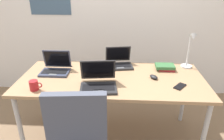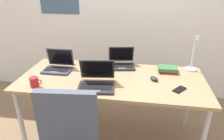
{
  "view_description": "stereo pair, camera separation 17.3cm",
  "coord_description": "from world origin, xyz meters",
  "px_view_note": "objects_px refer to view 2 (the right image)",
  "views": [
    {
      "loc": [
        0.11,
        -1.82,
        1.64
      ],
      "look_at": [
        0.0,
        0.0,
        0.82
      ],
      "focal_mm": 33.07,
      "sensor_mm": 36.0,
      "label": 1
    },
    {
      "loc": [
        0.28,
        -1.8,
        1.64
      ],
      "look_at": [
        0.0,
        0.0,
        0.82
      ],
      "focal_mm": 33.07,
      "sensor_mm": 36.0,
      "label": 2
    }
  ],
  "objects_px": {
    "laptop_near_lamp": "(58,66)",
    "coffee_mug": "(34,82)",
    "laptop_front_right": "(121,63)",
    "laptop_front_left": "(96,82)",
    "computer_mouse": "(154,79)",
    "book_stack": "(168,69)",
    "desk_lamp": "(194,53)",
    "pill_bottle": "(72,61)",
    "cell_phone": "(179,89)"
  },
  "relations": [
    {
      "from": "laptop_near_lamp",
      "to": "coffee_mug",
      "type": "xyz_separation_m",
      "value": [
        -0.07,
        -0.38,
        0.0
      ]
    },
    {
      "from": "laptop_front_right",
      "to": "laptop_front_left",
      "type": "bearing_deg",
      "value": -109.11
    },
    {
      "from": "laptop_front_right",
      "to": "computer_mouse",
      "type": "distance_m",
      "value": 0.45
    },
    {
      "from": "book_stack",
      "to": "laptop_front_right",
      "type": "bearing_deg",
      "value": 171.5
    },
    {
      "from": "book_stack",
      "to": "coffee_mug",
      "type": "xyz_separation_m",
      "value": [
        -1.22,
        -0.5,
        0.01
      ]
    },
    {
      "from": "desk_lamp",
      "to": "coffee_mug",
      "type": "relative_size",
      "value": 3.54
    },
    {
      "from": "desk_lamp",
      "to": "pill_bottle",
      "type": "xyz_separation_m",
      "value": [
        -1.3,
        -0.01,
        -0.16
      ]
    },
    {
      "from": "cell_phone",
      "to": "book_stack",
      "type": "xyz_separation_m",
      "value": [
        -0.07,
        0.38,
        0.02
      ]
    },
    {
      "from": "desk_lamp",
      "to": "book_stack",
      "type": "xyz_separation_m",
      "value": [
        -0.24,
        -0.06,
        -0.17
      ]
    },
    {
      "from": "laptop_front_right",
      "to": "computer_mouse",
      "type": "xyz_separation_m",
      "value": [
        0.35,
        -0.29,
        -0.03
      ]
    },
    {
      "from": "laptop_front_left",
      "to": "laptop_near_lamp",
      "type": "bearing_deg",
      "value": 148.67
    },
    {
      "from": "cell_phone",
      "to": "book_stack",
      "type": "height_order",
      "value": "book_stack"
    },
    {
      "from": "desk_lamp",
      "to": "cell_phone",
      "type": "bearing_deg",
      "value": -112.45
    },
    {
      "from": "cell_phone",
      "to": "desk_lamp",
      "type": "bearing_deg",
      "value": 106.76
    },
    {
      "from": "laptop_front_left",
      "to": "desk_lamp",
      "type": "bearing_deg",
      "value": 27.57
    },
    {
      "from": "laptop_front_right",
      "to": "pill_bottle",
      "type": "xyz_separation_m",
      "value": [
        -0.56,
        -0.02,
        -0.0
      ]
    },
    {
      "from": "laptop_front_right",
      "to": "laptop_front_left",
      "type": "height_order",
      "value": "laptop_front_left"
    },
    {
      "from": "cell_phone",
      "to": "pill_bottle",
      "type": "relative_size",
      "value": 1.72
    },
    {
      "from": "laptop_front_right",
      "to": "computer_mouse",
      "type": "height_order",
      "value": "laptop_front_right"
    },
    {
      "from": "laptop_near_lamp",
      "to": "laptop_front_left",
      "type": "distance_m",
      "value": 0.56
    },
    {
      "from": "laptop_front_left",
      "to": "book_stack",
      "type": "bearing_deg",
      "value": 32.18
    },
    {
      "from": "pill_bottle",
      "to": "book_stack",
      "type": "distance_m",
      "value": 1.06
    },
    {
      "from": "cell_phone",
      "to": "coffee_mug",
      "type": "relative_size",
      "value": 1.2
    },
    {
      "from": "desk_lamp",
      "to": "book_stack",
      "type": "distance_m",
      "value": 0.3
    },
    {
      "from": "computer_mouse",
      "to": "pill_bottle",
      "type": "xyz_separation_m",
      "value": [
        -0.91,
        0.27,
        0.02
      ]
    },
    {
      "from": "laptop_front_right",
      "to": "book_stack",
      "type": "bearing_deg",
      "value": -8.5
    },
    {
      "from": "laptop_front_left",
      "to": "cell_phone",
      "type": "distance_m",
      "value": 0.74
    },
    {
      "from": "laptop_near_lamp",
      "to": "pill_bottle",
      "type": "xyz_separation_m",
      "value": [
        0.09,
        0.18,
        -0.0
      ]
    },
    {
      "from": "laptop_front_left",
      "to": "cell_phone",
      "type": "relative_size",
      "value": 2.59
    },
    {
      "from": "laptop_front_left",
      "to": "computer_mouse",
      "type": "distance_m",
      "value": 0.56
    },
    {
      "from": "coffee_mug",
      "to": "desk_lamp",
      "type": "bearing_deg",
      "value": 20.99
    },
    {
      "from": "desk_lamp",
      "to": "coffee_mug",
      "type": "bearing_deg",
      "value": -159.01
    },
    {
      "from": "laptop_near_lamp",
      "to": "cell_phone",
      "type": "height_order",
      "value": "laptop_near_lamp"
    },
    {
      "from": "desk_lamp",
      "to": "laptop_front_left",
      "type": "height_order",
      "value": "desk_lamp"
    },
    {
      "from": "laptop_front_right",
      "to": "laptop_front_left",
      "type": "relative_size",
      "value": 0.91
    },
    {
      "from": "pill_bottle",
      "to": "cell_phone",
      "type": "bearing_deg",
      "value": -20.77
    },
    {
      "from": "computer_mouse",
      "to": "pill_bottle",
      "type": "distance_m",
      "value": 0.94
    },
    {
      "from": "laptop_near_lamp",
      "to": "laptop_front_left",
      "type": "relative_size",
      "value": 0.82
    },
    {
      "from": "computer_mouse",
      "to": "cell_phone",
      "type": "height_order",
      "value": "computer_mouse"
    },
    {
      "from": "laptop_front_right",
      "to": "coffee_mug",
      "type": "height_order",
      "value": "laptop_front_right"
    },
    {
      "from": "cell_phone",
      "to": "pill_bottle",
      "type": "xyz_separation_m",
      "value": [
        -1.12,
        0.43,
        0.04
      ]
    },
    {
      "from": "desk_lamp",
      "to": "pill_bottle",
      "type": "height_order",
      "value": "desk_lamp"
    },
    {
      "from": "laptop_front_left",
      "to": "pill_bottle",
      "type": "xyz_separation_m",
      "value": [
        -0.39,
        0.47,
        -0.01
      ]
    },
    {
      "from": "laptop_front_right",
      "to": "pill_bottle",
      "type": "bearing_deg",
      "value": -177.52
    },
    {
      "from": "laptop_near_lamp",
      "to": "laptop_front_right",
      "type": "height_order",
      "value": "laptop_near_lamp"
    },
    {
      "from": "book_stack",
      "to": "pill_bottle",
      "type": "bearing_deg",
      "value": 177.29
    },
    {
      "from": "desk_lamp",
      "to": "laptop_near_lamp",
      "type": "relative_size",
      "value": 1.39
    },
    {
      "from": "computer_mouse",
      "to": "coffee_mug",
      "type": "xyz_separation_m",
      "value": [
        -1.07,
        -0.29,
        0.03
      ]
    },
    {
      "from": "computer_mouse",
      "to": "desk_lamp",
      "type": "bearing_deg",
      "value": 0.34
    },
    {
      "from": "laptop_front_left",
      "to": "book_stack",
      "type": "relative_size",
      "value": 1.73
    }
  ]
}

